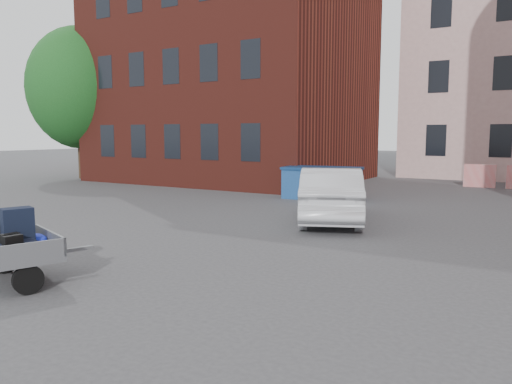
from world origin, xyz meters
The scene contains 7 objects.
ground centered at (0.00, 0.00, 0.00)m, with size 120.00×120.00×0.00m, color #38383A.
building_brick centered at (-9.00, 13.00, 7.00)m, with size 12.00×10.00×14.00m, color #591E16.
far_building centered at (-20.00, 22.00, 4.00)m, with size 6.00×6.00×8.00m, color maroon.
tree centered at (-16.00, 9.00, 5.17)m, with size 5.28×5.28×8.30m.
trailer centered at (-1.86, -4.15, 0.61)m, with size 1.88×1.98×1.20m.
dumpster centered at (-1.87, 7.86, 0.58)m, with size 2.89×1.75×1.15m.
silver_car centered at (0.22, 3.63, 0.72)m, with size 1.53×4.39×1.45m, color silver.
Camera 1 is at (5.34, -8.75, 2.34)m, focal length 35.00 mm.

